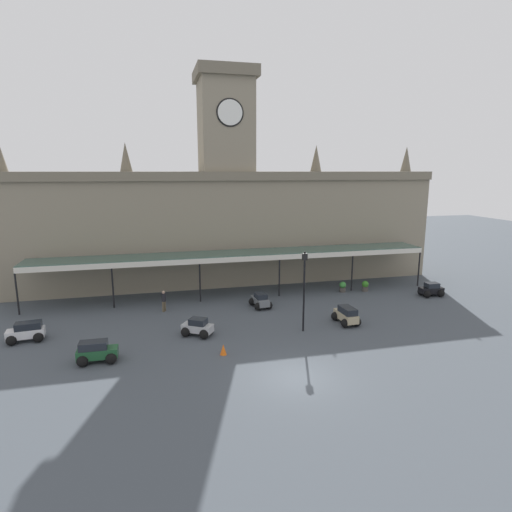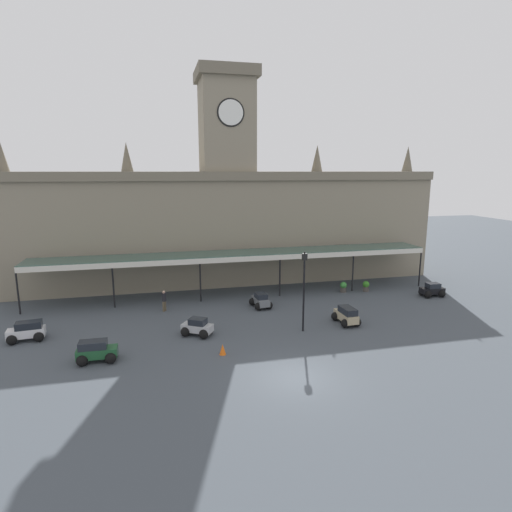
# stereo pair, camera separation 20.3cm
# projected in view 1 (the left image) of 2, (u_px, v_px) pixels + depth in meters

# --- Properties ---
(ground_plane) EXTENTS (140.00, 140.00, 0.00)m
(ground_plane) POSITION_uv_depth(u_px,v_px,m) (296.00, 377.00, 22.51)
(ground_plane) COLOR #424950
(station_building) EXTENTS (40.90, 5.99, 20.05)m
(station_building) POSITION_uv_depth(u_px,v_px,m) (227.00, 218.00, 41.36)
(station_building) COLOR gray
(station_building) RESTS_ON ground
(entrance_canopy) EXTENTS (34.94, 3.26, 3.79)m
(entrance_canopy) POSITION_uv_depth(u_px,v_px,m) (237.00, 254.00, 36.91)
(entrance_canopy) COLOR #38564C
(entrance_canopy) RESTS_ON ground
(car_silver_sedan) EXTENTS (2.25, 2.10, 1.19)m
(car_silver_sedan) POSITION_uv_depth(u_px,v_px,m) (198.00, 328.00, 28.19)
(car_silver_sedan) COLOR #B2B5BA
(car_silver_sedan) RESTS_ON ground
(car_black_sedan) EXTENTS (2.08, 1.56, 1.19)m
(car_black_sedan) POSITION_uv_depth(u_px,v_px,m) (431.00, 290.00, 37.11)
(car_black_sedan) COLOR black
(car_black_sedan) RESTS_ON ground
(car_beige_estate) EXTENTS (1.60, 2.29, 1.27)m
(car_beige_estate) POSITION_uv_depth(u_px,v_px,m) (346.00, 316.00, 30.39)
(car_beige_estate) COLOR tan
(car_beige_estate) RESTS_ON ground
(car_white_estate) EXTENTS (2.33, 1.70, 1.27)m
(car_white_estate) POSITION_uv_depth(u_px,v_px,m) (26.00, 333.00, 27.22)
(car_white_estate) COLOR silver
(car_white_estate) RESTS_ON ground
(car_green_estate) EXTENTS (2.26, 1.56, 1.27)m
(car_green_estate) POSITION_uv_depth(u_px,v_px,m) (97.00, 353.00, 24.24)
(car_green_estate) COLOR #1E512D
(car_green_estate) RESTS_ON ground
(car_grey_sedan) EXTENTS (1.67, 2.14, 1.19)m
(car_grey_sedan) POSITION_uv_depth(u_px,v_px,m) (260.00, 301.00, 34.02)
(car_grey_sedan) COLOR slate
(car_grey_sedan) RESTS_ON ground
(pedestrian_near_entrance) EXTENTS (0.34, 0.35, 1.67)m
(pedestrian_near_entrance) POSITION_uv_depth(u_px,v_px,m) (164.00, 300.00, 32.95)
(pedestrian_near_entrance) COLOR brown
(pedestrian_near_entrance) RESTS_ON ground
(victorian_lamppost) EXTENTS (0.30, 0.30, 5.59)m
(victorian_lamppost) POSITION_uv_depth(u_px,v_px,m) (304.00, 283.00, 28.40)
(victorian_lamppost) COLOR black
(victorian_lamppost) RESTS_ON ground
(traffic_cone) EXTENTS (0.40, 0.40, 0.65)m
(traffic_cone) POSITION_uv_depth(u_px,v_px,m) (223.00, 349.00, 25.25)
(traffic_cone) COLOR orange
(traffic_cone) RESTS_ON ground
(planter_by_canopy) EXTENTS (0.60, 0.60, 0.96)m
(planter_by_canopy) POSITION_uv_depth(u_px,v_px,m) (343.00, 287.00, 38.33)
(planter_by_canopy) COLOR #47423D
(planter_by_canopy) RESTS_ON ground
(planter_forecourt_centre) EXTENTS (0.60, 0.60, 0.96)m
(planter_forecourt_centre) POSITION_uv_depth(u_px,v_px,m) (365.00, 286.00, 38.61)
(planter_forecourt_centre) COLOR #47423D
(planter_forecourt_centre) RESTS_ON ground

